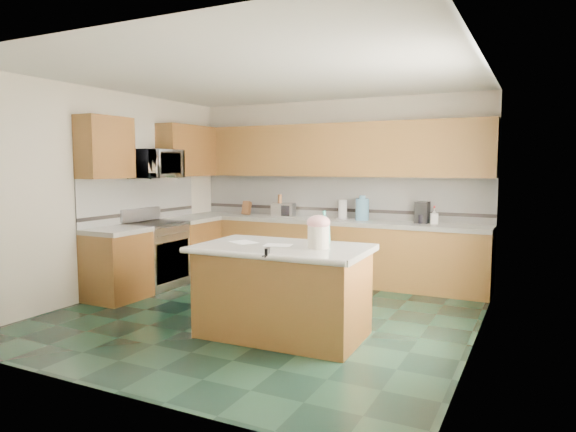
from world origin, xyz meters
The scene contains 52 objects.
floor centered at (0.00, 0.00, 0.00)m, with size 4.60×4.60×0.00m, color black.
ceiling centered at (0.00, 0.00, 2.70)m, with size 4.60×4.60×0.00m, color white.
wall_back centered at (0.00, 2.32, 1.35)m, with size 4.60×0.04×2.70m, color beige.
wall_front centered at (0.00, -2.32, 1.35)m, with size 4.60×0.04×2.70m, color beige.
wall_left centered at (-2.32, 0.00, 1.35)m, with size 0.04×4.60×2.70m, color beige.
wall_right centered at (2.32, 0.00, 1.35)m, with size 0.04×4.60×2.70m, color beige.
back_base_cab centered at (0.00, 2.00, 0.43)m, with size 4.60×0.60×0.86m, color #3E230D.
back_countertop centered at (0.00, 2.00, 0.89)m, with size 4.60×0.64×0.06m, color white.
back_upper_cab centered at (0.00, 2.13, 1.94)m, with size 4.60×0.33×0.78m, color #3E230D.
back_backsplash centered at (0.00, 2.29, 1.24)m, with size 4.60×0.02×0.63m, color silver.
back_accent_band centered at (0.00, 2.28, 1.04)m, with size 4.60×0.01×0.05m, color black.
left_base_cab_rear centered at (-2.00, 1.29, 0.43)m, with size 0.60×0.82×0.86m, color #3E230D.
left_counter_rear centered at (-2.00, 1.29, 0.89)m, with size 0.64×0.82×0.06m, color white.
left_base_cab_front centered at (-2.00, -0.24, 0.43)m, with size 0.60×0.72×0.86m, color #3E230D.
left_counter_front centered at (-2.00, -0.24, 0.89)m, with size 0.64×0.72×0.06m, color white.
left_backsplash centered at (-2.29, 0.55, 1.24)m, with size 0.02×2.30×0.63m, color silver.
left_accent_band centered at (-2.28, 0.55, 1.04)m, with size 0.01×2.30×0.05m, color black.
left_upper_cab_rear centered at (-2.13, 1.42, 1.94)m, with size 0.33×1.09×0.78m, color #3E230D.
left_upper_cab_front centered at (-2.13, -0.24, 1.94)m, with size 0.33×0.72×0.78m, color #3E230D.
range_body centered at (-2.00, 0.50, 0.44)m, with size 0.60×0.76×0.88m, color #B7B7BC.
range_oven_door centered at (-1.71, 0.50, 0.40)m, with size 0.02×0.68×0.55m, color black.
range_cooktop centered at (-2.00, 0.50, 0.90)m, with size 0.62×0.78×0.04m, color black.
range_handle centered at (-1.68, 0.50, 0.78)m, with size 0.02×0.02×0.66m, color #B7B7BC.
range_backguard centered at (-2.26, 0.50, 1.02)m, with size 0.06×0.76×0.18m, color #B7B7BC.
microwave centered at (-2.00, 0.50, 1.73)m, with size 0.73×0.50×0.41m, color #B7B7BC.
island_base centered at (0.53, -0.54, 0.43)m, with size 1.59×0.91×0.86m, color #3E230D.
island_top centered at (0.53, -0.54, 0.89)m, with size 1.69×1.01×0.06m, color white.
island_bullnose centered at (0.53, -1.04, 0.89)m, with size 0.06×0.06×1.69m, color white.
treat_jar centered at (0.92, -0.53, 1.03)m, with size 0.21×0.21×0.22m, color beige.
treat_jar_lid centered at (0.92, -0.53, 1.17)m, with size 0.23×0.23×0.14m, color pink.
treat_jar_knob centered at (0.92, -0.53, 1.22)m, with size 0.03×0.03×0.07m, color tan.
treat_jar_knob_end_l centered at (0.88, -0.53, 1.22)m, with size 0.04×0.04×0.04m, color tan.
treat_jar_knob_end_r centered at (0.96, -0.53, 1.22)m, with size 0.04×0.04×0.04m, color tan.
soap_bottle_island centered at (0.87, -0.28, 1.09)m, with size 0.13×0.13×0.34m, color teal.
paper_sheet_a centered at (0.48, -0.55, 0.92)m, with size 0.27×0.20×0.00m, color white.
paper_sheet_b centered at (0.07, -0.53, 0.92)m, with size 0.28×0.21×0.00m, color white.
clamp_body centered at (0.62, -1.02, 0.93)m, with size 0.03×0.09×0.08m, color black.
clamp_handle centered at (0.62, -1.08, 0.91)m, with size 0.02×0.02×0.07m, color black.
knife_block centered at (-1.45, 2.05, 1.03)m, with size 0.12×0.10×0.21m, color #472814.
utensil_crock centered at (-0.86, 2.08, 0.99)m, with size 0.11×0.11×0.14m, color black.
utensil_bundle centered at (-0.86, 2.08, 1.16)m, with size 0.06×0.06×0.20m, color #472814.
toaster_oven centered at (-0.78, 2.05, 1.02)m, with size 0.35×0.24×0.20m, color #B7B7BC.
toaster_oven_door centered at (-0.78, 1.94, 1.02)m, with size 0.31×0.01×0.16m, color black.
paper_towel centered at (0.19, 2.10, 1.06)m, with size 0.13×0.13×0.28m, color white.
paper_towel_base centered at (0.19, 2.10, 0.93)m, with size 0.19×0.19×0.01m, color #B7B7BC.
water_jug centered at (0.50, 2.06, 1.08)m, with size 0.19×0.19×0.32m, color #5A92B7.
water_jug_neck centered at (0.50, 2.06, 1.26)m, with size 0.09×0.09×0.05m, color #5A92B7.
coffee_maker centered at (1.36, 2.08, 1.07)m, with size 0.17×0.19×0.30m, color black.
coffee_carafe centered at (1.36, 2.04, 0.98)m, with size 0.12×0.12×0.12m, color black.
soap_bottle_back centered at (1.53, 2.05, 1.03)m, with size 0.10×0.10×0.22m, color white.
soap_back_cap centered at (1.53, 2.05, 1.15)m, with size 0.02×0.02×0.03m, color red.
window_light_proxy centered at (2.29, -0.20, 1.50)m, with size 0.02×1.40×1.10m, color white.
Camera 1 is at (2.84, -5.04, 1.72)m, focal length 32.00 mm.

